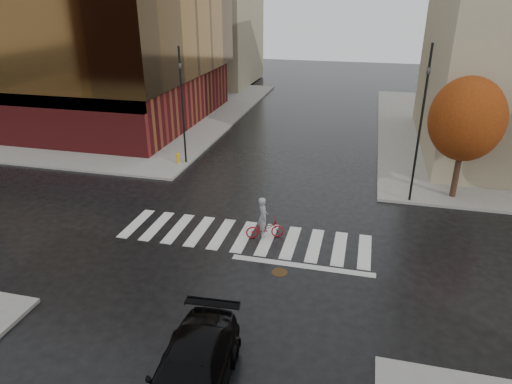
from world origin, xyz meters
The scene contains 11 objects.
ground centered at (0.00, 0.00, 0.00)m, with size 120.00×120.00×0.00m, color black.
sidewalk_nw centered at (-21.00, 21.00, 0.07)m, with size 30.00×30.00×0.15m, color gray.
crosswalk centered at (0.00, 0.50, 0.01)m, with size 12.00×3.00×0.01m, color silver.
office_glass centered at (-22.00, 17.99, 8.28)m, with size 27.00×19.00×16.00m.
tree_ne_a centered at (10.00, 7.40, 4.46)m, with size 3.80×3.80×6.50m.
sedan centered at (0.98, -8.67, 0.75)m, with size 2.11×5.20×1.51m, color black.
cyclist centered at (0.93, 0.67, 0.69)m, with size 1.88×1.20×2.02m.
traffic_light_nw centered at (-6.30, 9.00, 4.34)m, with size 0.19×0.16×7.35m.
traffic_light_ne centered at (7.68, 6.30, 4.88)m, with size 0.22×0.24×8.12m.
fire_hydrant centered at (-6.69, 8.65, 0.55)m, with size 0.26×0.26×0.72m.
manhole centered at (2.18, -2.00, 0.01)m, with size 0.66×0.66×0.01m, color #50381C.
Camera 1 is at (5.02, -17.40, 10.49)m, focal length 32.00 mm.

